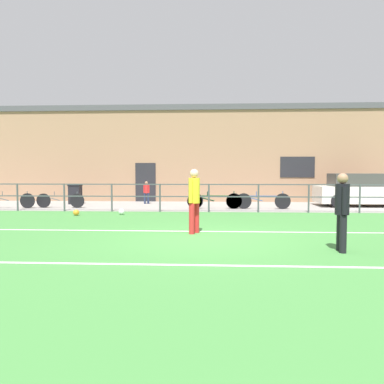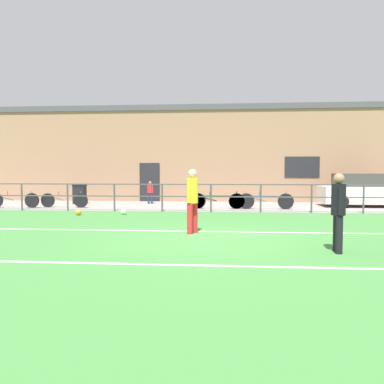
{
  "view_description": "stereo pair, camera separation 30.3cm",
  "coord_description": "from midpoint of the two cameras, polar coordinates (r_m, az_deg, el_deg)",
  "views": [
    {
      "loc": [
        0.19,
        -9.43,
        1.69
      ],
      "look_at": [
        -0.49,
        2.59,
        1.01
      ],
      "focal_mm": 35.64,
      "sensor_mm": 36.0,
      "label": 1
    },
    {
      "loc": [
        0.49,
        -9.41,
        1.69
      ],
      "look_at": [
        -0.49,
        2.59,
        1.01
      ],
      "focal_mm": 35.64,
      "sensor_mm": 36.0,
      "label": 2
    }
  ],
  "objects": [
    {
      "name": "pavement_strip",
      "position": [
        18.0,
        3.58,
        -2.13
      ],
      "size": [
        48.0,
        5.0,
        0.02
      ],
      "primitive_type": "cube",
      "color": "gray",
      "rests_on": "ground"
    },
    {
      "name": "soccer_ball_match",
      "position": [
        14.88,
        -9.64,
        -2.9
      ],
      "size": [
        0.22,
        0.22,
        0.22
      ],
      "primitive_type": "sphere",
      "color": "white",
      "rests_on": "ground"
    },
    {
      "name": "field_line_touchline",
      "position": [
        10.62,
        2.81,
        -5.91
      ],
      "size": [
        36.0,
        0.11,
        0.0
      ],
      "primitive_type": "cube",
      "color": "white",
      "rests_on": "ground"
    },
    {
      "name": "bicycle_parked_0",
      "position": [
        16.68,
        4.23,
        -1.33
      ],
      "size": [
        2.37,
        0.04,
        0.76
      ],
      "color": "black",
      "rests_on": "pavement_strip"
    },
    {
      "name": "spectator_child",
      "position": [
        19.3,
        -5.83,
        0.16
      ],
      "size": [
        0.31,
        0.2,
        1.13
      ],
      "rotation": [
        0.0,
        0.0,
        3.2
      ],
      "color": "#232D4C",
      "rests_on": "pavement_strip"
    },
    {
      "name": "bicycle_parked_4",
      "position": [
        18.09,
        -18.14,
        -1.16
      ],
      "size": [
        2.18,
        0.04,
        0.74
      ],
      "color": "black",
      "rests_on": "pavement_strip"
    },
    {
      "name": "perimeter_fence",
      "position": [
        15.46,
        3.41,
        -0.27
      ],
      "size": [
        36.07,
        0.07,
        1.15
      ],
      "color": "#474C51",
      "rests_on": "ground"
    },
    {
      "name": "field_line_hash",
      "position": [
        6.91,
        1.77,
        -10.9
      ],
      "size": [
        36.0,
        0.11,
        0.0
      ],
      "primitive_type": "cube",
      "color": "white",
      "rests_on": "ground"
    },
    {
      "name": "bicycle_parked_3",
      "position": [
        16.67,
        4.31,
        -1.29
      ],
      "size": [
        2.38,
        0.04,
        0.78
      ],
      "color": "black",
      "rests_on": "pavement_strip"
    },
    {
      "name": "parked_car_red",
      "position": [
        19.48,
        25.2,
        0.15
      ],
      "size": [
        4.32,
        1.85,
        1.53
      ],
      "color": "silver",
      "rests_on": "pavement_strip"
    },
    {
      "name": "bicycle_parked_2",
      "position": [
        18.83,
        -24.7,
        -1.09
      ],
      "size": [
        2.35,
        0.04,
        0.76
      ],
      "color": "black",
      "rests_on": "pavement_strip"
    },
    {
      "name": "player_striker",
      "position": [
        10.19,
        0.91,
        -0.76
      ],
      "size": [
        0.3,
        0.43,
        1.73
      ],
      "rotation": [
        0.0,
        0.0,
        4.24
      ],
      "color": "red",
      "rests_on": "ground"
    },
    {
      "name": "bicycle_parked_1",
      "position": [
        16.79,
        11.51,
        -1.32
      ],
      "size": [
        2.37,
        0.04,
        0.77
      ],
      "color": "black",
      "rests_on": "pavement_strip"
    },
    {
      "name": "trash_bin_0",
      "position": [
        19.89,
        -16.05,
        -0.28
      ],
      "size": [
        0.59,
        0.51,
        0.99
      ],
      "color": "black",
      "rests_on": "pavement_strip"
    },
    {
      "name": "clubhouse_facade",
      "position": [
        21.65,
        3.79,
        5.68
      ],
      "size": [
        28.0,
        2.56,
        5.22
      ],
      "color": "#A37A5B",
      "rests_on": "ground"
    },
    {
      "name": "soccer_ball_spare",
      "position": [
        15.02,
        -16.07,
        -2.93
      ],
      "size": [
        0.22,
        0.22,
        0.22
      ],
      "primitive_type": "sphere",
      "color": "orange",
      "rests_on": "ground"
    },
    {
      "name": "ground",
      "position": [
        9.58,
        2.6,
        -7.05
      ],
      "size": [
        60.0,
        44.0,
        0.04
      ],
      "primitive_type": "cube",
      "color": "#42843D"
    },
    {
      "name": "player_goalkeeper",
      "position": [
        8.41,
        22.02,
        -2.19
      ],
      "size": [
        0.29,
        0.45,
        1.63
      ],
      "rotation": [
        0.0,
        0.0,
        1.51
      ],
      "color": "black",
      "rests_on": "ground"
    }
  ]
}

